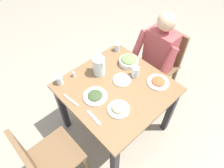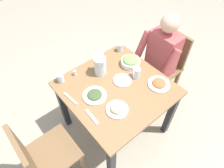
{
  "view_description": "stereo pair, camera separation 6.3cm",
  "coord_description": "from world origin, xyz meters",
  "px_view_note": "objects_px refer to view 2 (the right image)",
  "views": [
    {
      "loc": [
        -0.85,
        0.85,
        2.18
      ],
      "look_at": [
        0.02,
        0.04,
        0.8
      ],
      "focal_mm": 32.28,
      "sensor_mm": 36.0,
      "label": 1
    },
    {
      "loc": [
        -0.89,
        0.81,
        2.18
      ],
      "look_at": [
        0.02,
        0.04,
        0.8
      ],
      "focal_mm": 32.28,
      "sensor_mm": 36.0,
      "label": 2
    }
  ],
  "objects_px": {
    "salad_bowl": "(131,61)",
    "salt_shaker": "(75,73)",
    "water_glass_near_right": "(60,78)",
    "plate_dolmas": "(95,95)",
    "water_glass_far_right": "(101,57)",
    "plate_beans": "(117,109)",
    "plate_rice_curry": "(159,84)",
    "diner_near": "(156,61)",
    "water_glass_near_left": "(120,47)",
    "chair_far": "(43,156)",
    "water_pitcher": "(100,66)",
    "chair_near": "(166,62)",
    "plate_yoghurt": "(122,80)",
    "dining_table": "(116,95)",
    "water_glass_center": "(136,73)"
  },
  "relations": [
    {
      "from": "chair_near",
      "to": "salad_bowl",
      "type": "distance_m",
      "value": 0.6
    },
    {
      "from": "diner_near",
      "to": "water_pitcher",
      "type": "xyz_separation_m",
      "value": [
        0.19,
        0.64,
        0.18
      ]
    },
    {
      "from": "plate_yoghurt",
      "to": "salt_shaker",
      "type": "xyz_separation_m",
      "value": [
        0.36,
        0.3,
        0.01
      ]
    },
    {
      "from": "water_pitcher",
      "to": "water_glass_near_left",
      "type": "bearing_deg",
      "value": -71.12
    },
    {
      "from": "water_pitcher",
      "to": "plate_rice_curry",
      "type": "height_order",
      "value": "water_pitcher"
    },
    {
      "from": "water_glass_near_right",
      "to": "water_glass_near_left",
      "type": "bearing_deg",
      "value": -92.09
    },
    {
      "from": "plate_dolmas",
      "to": "water_glass_far_right",
      "type": "relative_size",
      "value": 2.54
    },
    {
      "from": "chair_far",
      "to": "plate_yoghurt",
      "type": "bearing_deg",
      "value": -86.83
    },
    {
      "from": "dining_table",
      "to": "water_glass_far_right",
      "type": "distance_m",
      "value": 0.43
    },
    {
      "from": "salt_shaker",
      "to": "diner_near",
      "type": "bearing_deg",
      "value": -111.03
    },
    {
      "from": "plate_yoghurt",
      "to": "water_glass_center",
      "type": "bearing_deg",
      "value": -108.57
    },
    {
      "from": "chair_far",
      "to": "water_pitcher",
      "type": "xyz_separation_m",
      "value": [
        0.27,
        -0.84,
        0.33
      ]
    },
    {
      "from": "plate_rice_curry",
      "to": "water_glass_near_right",
      "type": "relative_size",
      "value": 2.31
    },
    {
      "from": "chair_near",
      "to": "plate_beans",
      "type": "height_order",
      "value": "chair_near"
    },
    {
      "from": "plate_dolmas",
      "to": "plate_rice_curry",
      "type": "distance_m",
      "value": 0.61
    },
    {
      "from": "water_pitcher",
      "to": "plate_rice_curry",
      "type": "xyz_separation_m",
      "value": [
        -0.48,
        -0.32,
        -0.08
      ]
    },
    {
      "from": "salad_bowl",
      "to": "salt_shaker",
      "type": "xyz_separation_m",
      "value": [
        0.24,
        0.52,
        -0.01
      ]
    },
    {
      "from": "water_pitcher",
      "to": "plate_yoghurt",
      "type": "xyz_separation_m",
      "value": [
        -0.22,
        -0.1,
        -0.08
      ]
    },
    {
      "from": "plate_rice_curry",
      "to": "plate_yoghurt",
      "type": "bearing_deg",
      "value": 41.77
    },
    {
      "from": "water_pitcher",
      "to": "salad_bowl",
      "type": "bearing_deg",
      "value": -108.62
    },
    {
      "from": "chair_near",
      "to": "plate_yoghurt",
      "type": "height_order",
      "value": "chair_near"
    },
    {
      "from": "plate_yoghurt",
      "to": "water_glass_near_left",
      "type": "xyz_separation_m",
      "value": [
        0.35,
        -0.28,
        0.03
      ]
    },
    {
      "from": "chair_far",
      "to": "salad_bowl",
      "type": "bearing_deg",
      "value": -81.67
    },
    {
      "from": "plate_beans",
      "to": "water_glass_far_right",
      "type": "bearing_deg",
      "value": -25.64
    },
    {
      "from": "plate_beans",
      "to": "plate_rice_curry",
      "type": "relative_size",
      "value": 0.92
    },
    {
      "from": "salad_bowl",
      "to": "water_glass_far_right",
      "type": "xyz_separation_m",
      "value": [
        0.24,
        0.19,
        0.0
      ]
    },
    {
      "from": "salad_bowl",
      "to": "water_glass_far_right",
      "type": "height_order",
      "value": "salad_bowl"
    },
    {
      "from": "plate_dolmas",
      "to": "water_glass_near_right",
      "type": "height_order",
      "value": "water_glass_near_right"
    },
    {
      "from": "salad_bowl",
      "to": "water_glass_near_left",
      "type": "height_order",
      "value": "salad_bowl"
    },
    {
      "from": "salad_bowl",
      "to": "water_glass_near_right",
      "type": "relative_size",
      "value": 2.18
    },
    {
      "from": "plate_beans",
      "to": "dining_table",
      "type": "bearing_deg",
      "value": -40.12
    },
    {
      "from": "water_glass_near_left",
      "to": "salad_bowl",
      "type": "bearing_deg",
      "value": 164.55
    },
    {
      "from": "water_pitcher",
      "to": "water_glass_center",
      "type": "relative_size",
      "value": 1.74
    },
    {
      "from": "water_glass_center",
      "to": "salt_shaker",
      "type": "relative_size",
      "value": 2.03
    },
    {
      "from": "diner_near",
      "to": "water_glass_near_left",
      "type": "xyz_separation_m",
      "value": [
        0.31,
        0.26,
        0.13
      ]
    },
    {
      "from": "diner_near",
      "to": "plate_beans",
      "type": "relative_size",
      "value": 6.18
    },
    {
      "from": "diner_near",
      "to": "plate_yoghurt",
      "type": "bearing_deg",
      "value": 93.58
    },
    {
      "from": "plate_dolmas",
      "to": "diner_near",
      "type": "bearing_deg",
      "value": -89.33
    },
    {
      "from": "plate_rice_curry",
      "to": "plate_beans",
      "type": "bearing_deg",
      "value": 85.36
    },
    {
      "from": "plate_beans",
      "to": "diner_near",
      "type": "bearing_deg",
      "value": -72.53
    },
    {
      "from": "water_glass_far_right",
      "to": "plate_yoghurt",
      "type": "bearing_deg",
      "value": 176.73
    },
    {
      "from": "dining_table",
      "to": "plate_yoghurt",
      "type": "height_order",
      "value": "plate_yoghurt"
    },
    {
      "from": "chair_far",
      "to": "plate_dolmas",
      "type": "xyz_separation_m",
      "value": [
        0.08,
        -0.62,
        0.25
      ]
    },
    {
      "from": "plate_dolmas",
      "to": "water_glass_far_right",
      "type": "xyz_separation_m",
      "value": [
        0.34,
        -0.33,
        0.03
      ]
    },
    {
      "from": "diner_near",
      "to": "water_glass_far_right",
      "type": "xyz_separation_m",
      "value": [
        0.33,
        0.52,
        0.13
      ]
    },
    {
      "from": "chair_near",
      "to": "water_glass_near_right",
      "type": "height_order",
      "value": "chair_near"
    },
    {
      "from": "salad_bowl",
      "to": "water_glass_near_right",
      "type": "height_order",
      "value": "same"
    },
    {
      "from": "dining_table",
      "to": "plate_rice_curry",
      "type": "relative_size",
      "value": 4.46
    },
    {
      "from": "chair_near",
      "to": "chair_far",
      "type": "height_order",
      "value": "same"
    },
    {
      "from": "water_pitcher",
      "to": "plate_beans",
      "type": "bearing_deg",
      "value": 159.74
    }
  ]
}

